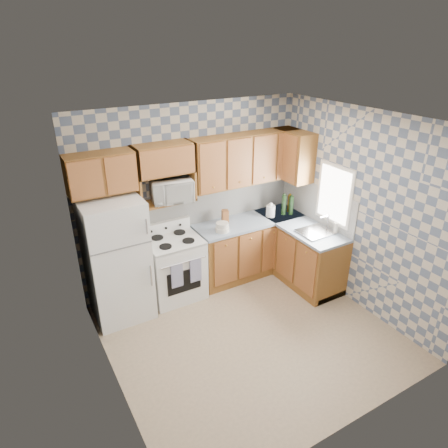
{
  "coord_description": "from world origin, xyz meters",
  "views": [
    {
      "loc": [
        -2.31,
        -3.34,
        3.48
      ],
      "look_at": [
        0.05,
        0.75,
        1.25
      ],
      "focal_mm": 32.0,
      "sensor_mm": 36.0,
      "label": 1
    }
  ],
  "objects_px": {
    "refrigerator": "(117,260)",
    "microwave": "(172,190)",
    "stove_body": "(175,268)",
    "electric_kettle": "(270,211)"
  },
  "relations": [
    {
      "from": "refrigerator",
      "to": "microwave",
      "type": "distance_m",
      "value": 1.16
    },
    {
      "from": "refrigerator",
      "to": "stove_body",
      "type": "bearing_deg",
      "value": 1.78
    },
    {
      "from": "electric_kettle",
      "to": "refrigerator",
      "type": "bearing_deg",
      "value": 179.78
    },
    {
      "from": "microwave",
      "to": "electric_kettle",
      "type": "distance_m",
      "value": 1.69
    },
    {
      "from": "stove_body",
      "to": "electric_kettle",
      "type": "bearing_deg",
      "value": -1.2
    },
    {
      "from": "refrigerator",
      "to": "stove_body",
      "type": "height_order",
      "value": "refrigerator"
    },
    {
      "from": "stove_body",
      "to": "refrigerator",
      "type": "bearing_deg",
      "value": -178.22
    },
    {
      "from": "refrigerator",
      "to": "microwave",
      "type": "height_order",
      "value": "microwave"
    },
    {
      "from": "refrigerator",
      "to": "electric_kettle",
      "type": "relative_size",
      "value": 9.45
    },
    {
      "from": "refrigerator",
      "to": "electric_kettle",
      "type": "distance_m",
      "value": 2.45
    }
  ]
}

